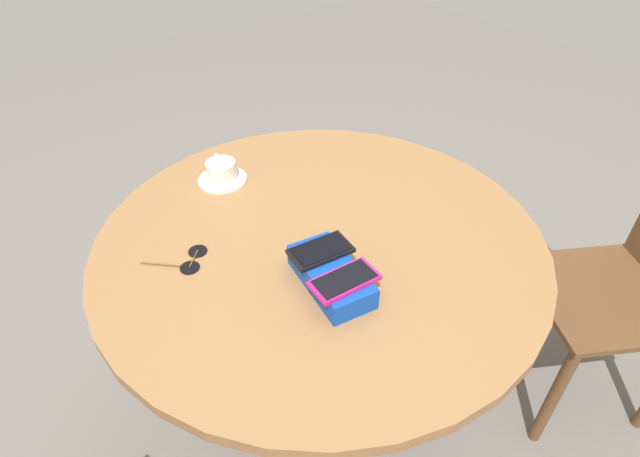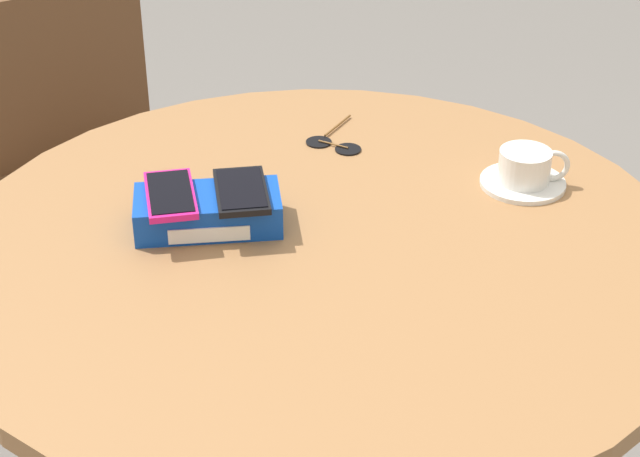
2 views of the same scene
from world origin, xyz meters
TOP-DOWN VIEW (x-y plane):
  - ground_plane at (0.00, 0.00)m, footprint 8.00×8.00m
  - round_table at (0.00, 0.00)m, footprint 1.10×1.10m
  - phone_box at (-0.15, 0.08)m, footprint 0.23×0.13m
  - phone_magenta at (-0.21, 0.09)m, footprint 0.08×0.15m
  - phone_black at (-0.10, 0.07)m, footprint 0.09×0.14m
  - saucer at (0.36, 0.08)m, footprint 0.14×0.14m
  - coffee_cup at (0.36, 0.08)m, footprint 0.11×0.08m
  - sunglasses at (0.10, 0.30)m, footprint 0.10×0.15m
  - chair_far_side at (-0.45, -0.82)m, footprint 0.55×0.55m

SIDE VIEW (x-z plane):
  - ground_plane at x=0.00m, z-range 0.00..0.00m
  - chair_far_side at x=-0.45m, z-range 0.03..0.91m
  - round_table at x=0.00m, z-range 0.30..1.09m
  - sunglasses at x=0.10m, z-range 0.79..0.79m
  - saucer at x=0.36m, z-range 0.79..0.80m
  - phone_box at x=-0.15m, z-range 0.79..0.84m
  - coffee_cup at x=0.36m, z-range 0.80..0.85m
  - phone_black at x=-0.10m, z-range 0.84..0.85m
  - phone_magenta at x=-0.21m, z-range 0.84..0.85m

